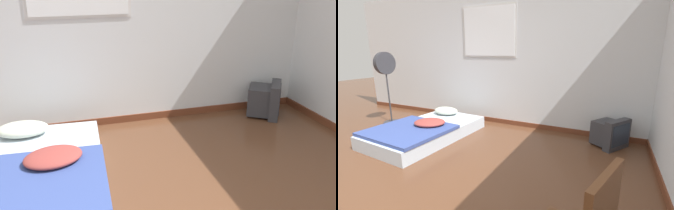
# 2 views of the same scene
# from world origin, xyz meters

# --- Properties ---
(ground_plane) EXTENTS (20.00, 20.00, 0.00)m
(ground_plane) POSITION_xyz_m (0.00, 0.00, 0.00)
(ground_plane) COLOR brown
(wall_back) EXTENTS (7.58, 0.08, 2.60)m
(wall_back) POSITION_xyz_m (-0.00, 2.74, 1.29)
(wall_back) COLOR silver
(wall_back) RESTS_ON ground_plane
(mattress_bed) EXTENTS (1.25, 1.89, 0.35)m
(mattress_bed) POSITION_xyz_m (-0.80, 1.47, 0.13)
(mattress_bed) COLOR silver
(mattress_bed) RESTS_ON ground_plane
(crt_tv) EXTENTS (0.57, 0.58, 0.45)m
(crt_tv) POSITION_xyz_m (2.03, 2.40, 0.21)
(crt_tv) COLOR #333338
(crt_tv) RESTS_ON ground_plane
(standing_fan) EXTENTS (0.31, 0.43, 1.42)m
(standing_fan) POSITION_xyz_m (-2.03, 1.78, 1.04)
(standing_fan) COLOR #333338
(standing_fan) RESTS_ON ground_plane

